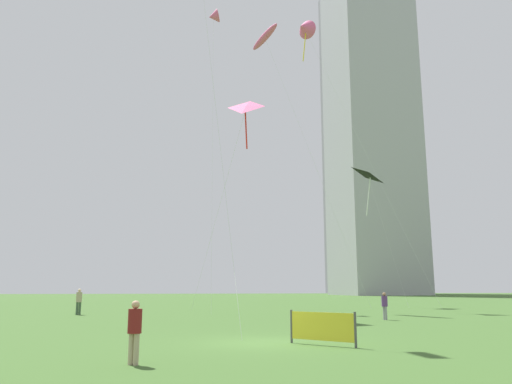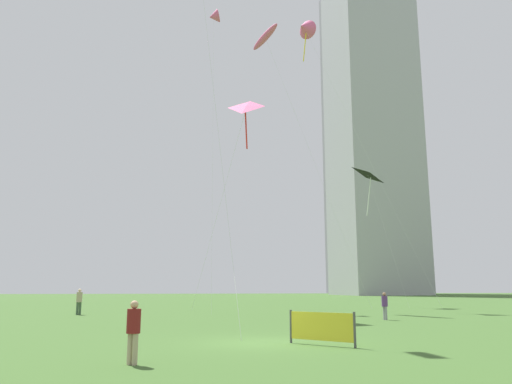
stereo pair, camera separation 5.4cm
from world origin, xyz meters
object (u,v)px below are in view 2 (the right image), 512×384
kite_flying_6 (246,108)px  person_standing_0 (79,300)px  kite_flying_3 (265,37)px  kite_flying_5 (304,28)px  kite_flying_0 (368,177)px  kite_flying_4 (214,17)px  person_standing_3 (385,304)px  distant_highrise_1 (372,132)px  person_standing_1 (133,327)px  event_banner (321,327)px  distant_highrise_0 (360,134)px

kite_flying_6 → person_standing_0: bearing=155.6°
kite_flying_3 → kite_flying_5: bearing=23.6°
person_standing_0 → kite_flying_0: kite_flying_0 is taller
kite_flying_3 → kite_flying_4: bearing=152.3°
person_standing_3 → distant_highrise_1: size_ratio=0.02×
person_standing_1 → kite_flying_6: size_ratio=0.10×
kite_flying_3 → kite_flying_5: size_ratio=0.90×
kite_flying_4 → event_banner: 42.57m
event_banner → person_standing_0: bearing=118.4°
kite_flying_0 → distant_highrise_1: distant_highrise_1 is taller
kite_flying_5 → person_standing_1: bearing=-112.4°
kite_flying_5 → kite_flying_4: bearing=176.7°
person_standing_3 → kite_flying_3: (-3.93, 16.70, 25.38)m
person_standing_1 → distant_highrise_0: 162.04m
event_banner → person_standing_3: bearing=57.8°
person_standing_3 → kite_flying_0: (7.75, 20.29, 12.39)m
kite_flying_0 → distant_highrise_1: bearing=66.3°
person_standing_1 → kite_flying_0: 43.09m
person_standing_3 → kite_flying_6: bearing=51.9°
person_standing_0 → kite_flying_4: size_ratio=0.06×
kite_flying_4 → event_banner: size_ratio=16.53×
person_standing_3 → kite_flying_5: (0.71, 18.73, 27.93)m
person_standing_0 → kite_flying_3: bearing=-168.9°
kite_flying_3 → distant_highrise_0: distant_highrise_0 is taller
kite_flying_3 → kite_flying_4: 6.44m
kite_flying_5 → event_banner: (-8.19, -30.63, -28.25)m
kite_flying_0 → kite_flying_4: bearing=-176.6°
person_standing_3 → kite_flying_6: (-7.71, 3.77, 12.99)m
kite_flying_4 → person_standing_3: bearing=-65.3°
kite_flying_3 → kite_flying_6: (-3.79, -12.93, -12.38)m
kite_flying_0 → person_standing_1: bearing=-120.7°
person_standing_3 → kite_flying_3: size_ratio=0.06×
distant_highrise_0 → kite_flying_5: bearing=-129.8°
person_standing_1 → kite_flying_3: bearing=109.7°
person_standing_1 → event_banner: (5.82, 3.29, -0.30)m
kite_flying_6 → distant_highrise_1: 104.14m
person_standing_0 → event_banner: 23.48m
kite_flying_0 → kite_flying_6: 22.63m
kite_flying_4 → kite_flying_3: bearing=-27.7°
person_standing_0 → distant_highrise_1: size_ratio=0.02×
person_standing_0 → kite_flying_0: (26.41, 11.54, 12.28)m
person_standing_3 → distant_highrise_1: distant_highrise_1 is taller
kite_flying_0 → event_banner: kite_flying_0 is taller
person_standing_0 → person_standing_3: (18.66, -8.74, -0.11)m
kite_flying_3 → distant_highrise_0: (53.05, 108.42, 26.27)m
person_standing_1 → distant_highrise_1: 126.61m
kite_flying_4 → kite_flying_5: 9.60m
kite_flying_3 → person_standing_0: bearing=-151.6°
kite_flying_4 → distant_highrise_1: bearing=56.6°
distant_highrise_0 → person_standing_0: bearing=-135.5°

